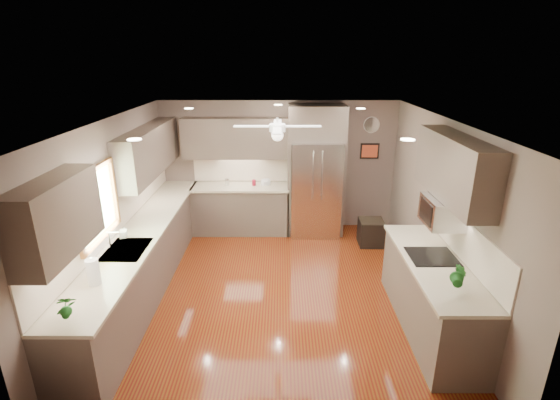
{
  "coord_description": "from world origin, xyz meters",
  "views": [
    {
      "loc": [
        0.05,
        -5.16,
        3.27
      ],
      "look_at": [
        0.03,
        0.6,
        1.22
      ],
      "focal_mm": 26.0,
      "sensor_mm": 36.0,
      "label": 1
    }
  ],
  "objects_px": {
    "potted_plant_left": "(64,307)",
    "stool": "(371,232)",
    "refrigerator": "(316,174)",
    "bowl": "(266,184)",
    "soap_bottle": "(124,233)",
    "microwave": "(443,212)",
    "paper_towel": "(93,272)",
    "canister_d": "(254,183)",
    "canister_b": "(227,182)",
    "potted_plant_right": "(459,277)"
  },
  "relations": [
    {
      "from": "potted_plant_left",
      "to": "refrigerator",
      "type": "height_order",
      "value": "refrigerator"
    },
    {
      "from": "soap_bottle",
      "to": "paper_towel",
      "type": "bearing_deg",
      "value": -85.52
    },
    {
      "from": "canister_b",
      "to": "stool",
      "type": "height_order",
      "value": "canister_b"
    },
    {
      "from": "potted_plant_left",
      "to": "stool",
      "type": "relative_size",
      "value": 0.67
    },
    {
      "from": "soap_bottle",
      "to": "microwave",
      "type": "height_order",
      "value": "microwave"
    },
    {
      "from": "stool",
      "to": "soap_bottle",
      "type": "bearing_deg",
      "value": -154.21
    },
    {
      "from": "paper_towel",
      "to": "bowl",
      "type": "bearing_deg",
      "value": 64.27
    },
    {
      "from": "canister_d",
      "to": "bowl",
      "type": "relative_size",
      "value": 0.53
    },
    {
      "from": "bowl",
      "to": "stool",
      "type": "relative_size",
      "value": 0.42
    },
    {
      "from": "soap_bottle",
      "to": "microwave",
      "type": "relative_size",
      "value": 0.35
    },
    {
      "from": "refrigerator",
      "to": "microwave",
      "type": "relative_size",
      "value": 4.45
    },
    {
      "from": "canister_b",
      "to": "paper_towel",
      "type": "relative_size",
      "value": 0.4
    },
    {
      "from": "refrigerator",
      "to": "microwave",
      "type": "xyz_separation_m",
      "value": [
        1.33,
        -2.71,
        0.29
      ]
    },
    {
      "from": "bowl",
      "to": "potted_plant_right",
      "type": "bearing_deg",
      "value": -59.7
    },
    {
      "from": "potted_plant_left",
      "to": "stool",
      "type": "xyz_separation_m",
      "value": [
        3.63,
        3.6,
        -0.87
      ]
    },
    {
      "from": "canister_d",
      "to": "refrigerator",
      "type": "height_order",
      "value": "refrigerator"
    },
    {
      "from": "refrigerator",
      "to": "stool",
      "type": "distance_m",
      "value": 1.48
    },
    {
      "from": "potted_plant_left",
      "to": "potted_plant_right",
      "type": "xyz_separation_m",
      "value": [
        3.85,
        0.55,
        -0.0
      ]
    },
    {
      "from": "potted_plant_right",
      "to": "bowl",
      "type": "xyz_separation_m",
      "value": [
        -2.15,
        3.69,
        -0.14
      ]
    },
    {
      "from": "potted_plant_left",
      "to": "microwave",
      "type": "bearing_deg",
      "value": 20.09
    },
    {
      "from": "refrigerator",
      "to": "soap_bottle",
      "type": "bearing_deg",
      "value": -139.33
    },
    {
      "from": "refrigerator",
      "to": "potted_plant_left",
      "type": "bearing_deg",
      "value": -122.41
    },
    {
      "from": "microwave",
      "to": "paper_towel",
      "type": "xyz_separation_m",
      "value": [
        -3.99,
        -0.79,
        -0.4
      ]
    },
    {
      "from": "soap_bottle",
      "to": "bowl",
      "type": "relative_size",
      "value": 0.94
    },
    {
      "from": "potted_plant_right",
      "to": "bowl",
      "type": "relative_size",
      "value": 1.56
    },
    {
      "from": "canister_d",
      "to": "refrigerator",
      "type": "distance_m",
      "value": 1.18
    },
    {
      "from": "canister_d",
      "to": "microwave",
      "type": "height_order",
      "value": "microwave"
    },
    {
      "from": "canister_d",
      "to": "microwave",
      "type": "bearing_deg",
      "value": -47.83
    },
    {
      "from": "canister_b",
      "to": "bowl",
      "type": "distance_m",
      "value": 0.74
    },
    {
      "from": "refrigerator",
      "to": "bowl",
      "type": "bearing_deg",
      "value": 175.3
    },
    {
      "from": "canister_d",
      "to": "bowl",
      "type": "bearing_deg",
      "value": 8.64
    },
    {
      "from": "microwave",
      "to": "refrigerator",
      "type": "bearing_deg",
      "value": 116.09
    },
    {
      "from": "canister_b",
      "to": "potted_plant_right",
      "type": "bearing_deg",
      "value": -51.82
    },
    {
      "from": "soap_bottle",
      "to": "potted_plant_right",
      "type": "relative_size",
      "value": 0.6
    },
    {
      "from": "soap_bottle",
      "to": "stool",
      "type": "distance_m",
      "value": 4.23
    },
    {
      "from": "refrigerator",
      "to": "canister_b",
      "type": "bearing_deg",
      "value": 177.79
    },
    {
      "from": "canister_b",
      "to": "refrigerator",
      "type": "height_order",
      "value": "refrigerator"
    },
    {
      "from": "potted_plant_right",
      "to": "refrigerator",
      "type": "bearing_deg",
      "value": 108.53
    },
    {
      "from": "stool",
      "to": "paper_towel",
      "type": "xyz_separation_m",
      "value": [
        -3.65,
        -2.94,
        0.84
      ]
    },
    {
      "from": "stool",
      "to": "microwave",
      "type": "bearing_deg",
      "value": -81.12
    },
    {
      "from": "potted_plant_right",
      "to": "stool",
      "type": "xyz_separation_m",
      "value": [
        -0.22,
        3.05,
        -0.86
      ]
    },
    {
      "from": "potted_plant_left",
      "to": "refrigerator",
      "type": "distance_m",
      "value": 4.93
    },
    {
      "from": "refrigerator",
      "to": "potted_plant_right",
      "type": "bearing_deg",
      "value": -71.47
    },
    {
      "from": "potted_plant_left",
      "to": "stool",
      "type": "distance_m",
      "value": 5.19
    },
    {
      "from": "canister_b",
      "to": "paper_towel",
      "type": "bearing_deg",
      "value": -105.5
    },
    {
      "from": "soap_bottle",
      "to": "paper_towel",
      "type": "xyz_separation_m",
      "value": [
        0.09,
        -1.13,
        0.04
      ]
    },
    {
      "from": "potted_plant_right",
      "to": "canister_d",
      "type": "bearing_deg",
      "value": 123.04
    },
    {
      "from": "stool",
      "to": "paper_towel",
      "type": "bearing_deg",
      "value": -141.22
    },
    {
      "from": "stool",
      "to": "paper_towel",
      "type": "height_order",
      "value": "paper_towel"
    },
    {
      "from": "canister_b",
      "to": "paper_towel",
      "type": "distance_m",
      "value": 3.69
    }
  ]
}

